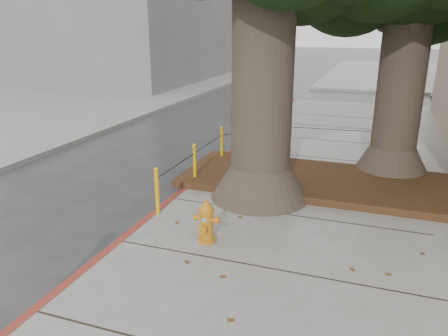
% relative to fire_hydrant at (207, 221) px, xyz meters
% --- Properties ---
extents(ground, '(140.00, 140.00, 0.00)m').
position_rel_fire_hydrant_xyz_m(ground, '(0.61, -0.49, -0.51)').
color(ground, '#28282B').
rests_on(ground, ground).
extents(sidewalk_far, '(16.00, 20.00, 0.15)m').
position_rel_fire_hydrant_xyz_m(sidewalk_far, '(6.61, 29.51, -0.44)').
color(sidewalk_far, slate).
rests_on(sidewalk_far, ground).
extents(sidewalk_opposite, '(14.00, 60.00, 0.15)m').
position_rel_fire_hydrant_xyz_m(sidewalk_opposite, '(-13.39, 9.51, -0.44)').
color(sidewalk_opposite, slate).
rests_on(sidewalk_opposite, ground).
extents(curb_red, '(0.14, 26.00, 0.16)m').
position_rel_fire_hydrant_xyz_m(curb_red, '(-1.39, 2.01, -0.44)').
color(curb_red, maroon).
rests_on(curb_red, ground).
extents(planter_bed, '(6.40, 2.60, 0.16)m').
position_rel_fire_hydrant_xyz_m(planter_bed, '(1.51, 3.41, -0.28)').
color(planter_bed, black).
rests_on(planter_bed, sidewalk_main).
extents(bollard_ring, '(3.79, 5.39, 0.95)m').
position_rel_fire_hydrant_xyz_m(bollard_ring, '(-0.26, 3.89, 0.15)').
color(bollard_ring, '#DDA90C').
rests_on(bollard_ring, sidewalk_main).
extents(fire_hydrant, '(0.39, 0.34, 0.75)m').
position_rel_fire_hydrant_xyz_m(fire_hydrant, '(0.00, 0.00, 0.00)').
color(fire_hydrant, orange).
rests_on(fire_hydrant, sidewalk_main).
extents(car_dark, '(1.66, 3.93, 1.13)m').
position_rel_fire_hydrant_xyz_m(car_dark, '(-10.20, 17.04, 0.05)').
color(car_dark, black).
rests_on(car_dark, ground).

